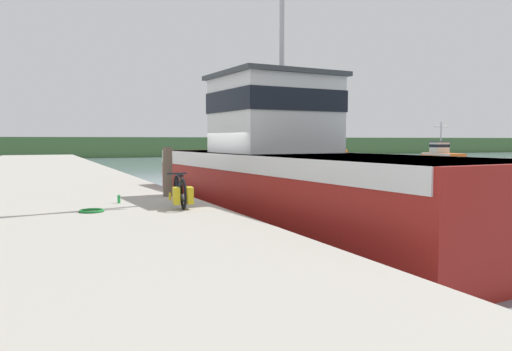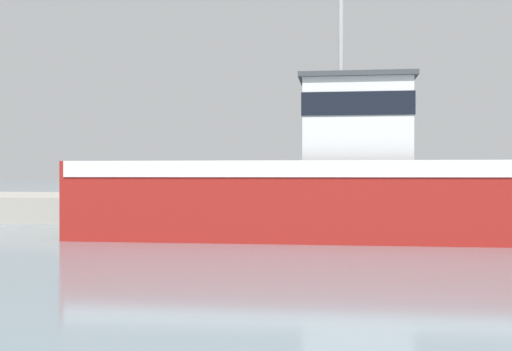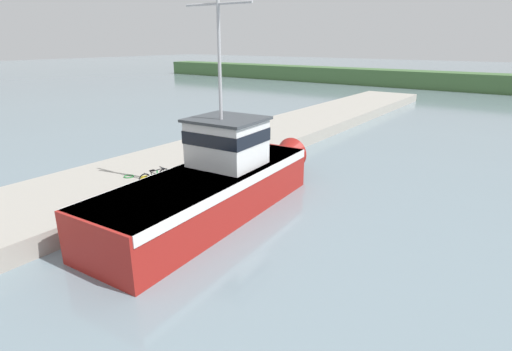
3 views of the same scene
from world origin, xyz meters
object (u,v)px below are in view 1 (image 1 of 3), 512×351
mooring_post (168,172)px  water_bottle_on_curb (119,199)px  boat_blue_far (321,151)px  boat_white_moored (441,155)px  water_bottle_by_bike (170,196)px  fishing_boat_main (290,174)px  bicycle_touring (181,192)px

mooring_post → water_bottle_on_curb: (-1.37, -0.91, -0.54)m
boat_blue_far → water_bottle_on_curb: bearing=-22.8°
boat_white_moored → water_bottle_on_curb: (-35.48, -26.10, 0.17)m
water_bottle_by_bike → mooring_post: bearing=78.9°
boat_blue_far → mooring_post: size_ratio=5.40×
fishing_boat_main → mooring_post: 3.14m
bicycle_touring → boat_blue_far: bearing=62.7°
boat_white_moored → bicycle_touring: (-34.37, -27.36, 0.40)m
boat_white_moored → mooring_post: 42.40m
water_bottle_by_bike → water_bottle_on_curb: bearing=-176.4°
boat_white_moored → water_bottle_by_bike: 43.03m
boat_white_moored → water_bottle_by_bike: bearing=-126.9°
fishing_boat_main → water_bottle_on_curb: (-4.29, 0.27, -0.47)m
water_bottle_by_bike → water_bottle_on_curb: size_ratio=0.99×
mooring_post → water_bottle_by_bike: mooring_post is taller
boat_white_moored → mooring_post: size_ratio=5.37×
boat_white_moored → mooring_post: boat_white_moored is taller
boat_blue_far → mooring_post: 52.95m
mooring_post → water_bottle_by_bike: size_ratio=6.91×
fishing_boat_main → mooring_post: fishing_boat_main is taller
boat_white_moored → water_bottle_by_bike: (-34.27, -26.03, 0.17)m
water_bottle_on_curb → boat_white_moored: bearing=36.3°
mooring_post → bicycle_touring: bearing=-97.1°
fishing_boat_main → water_bottle_on_curb: size_ratio=74.58×
boat_blue_far → water_bottle_on_curb: (-32.44, -43.78, 0.11)m
water_bottle_on_curb → boat_blue_far: bearing=53.5°
boat_white_moored → bicycle_touring: bearing=-125.6°
bicycle_touring → mooring_post: bearing=90.5°
boat_blue_far → boat_white_moored: 17.94m
boat_white_moored → water_bottle_on_curb: boat_white_moored is taller
fishing_boat_main → water_bottle_on_curb: fishing_boat_main is taller
fishing_boat_main → water_bottle_by_bike: (-3.08, 0.35, -0.48)m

